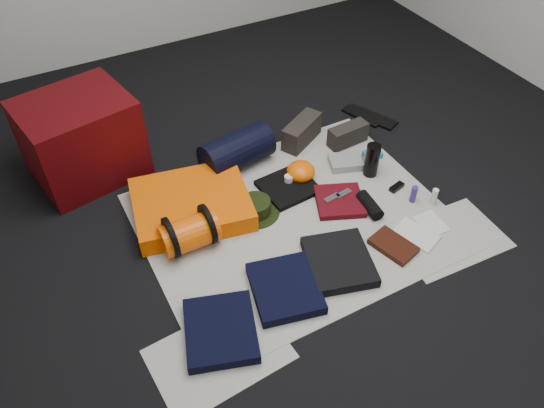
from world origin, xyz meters
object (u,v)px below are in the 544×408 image
navy_duffel (237,150)px  compact_camera (369,161)px  paperback_book (393,246)px  red_cabinet (81,139)px  sleeping_pad (192,204)px  water_bottle (372,160)px  stuff_sack (190,234)px

navy_duffel → compact_camera: bearing=-36.7°
navy_duffel → paperback_book: bearing=-76.3°
red_cabinet → paperback_book: bearing=-58.6°
sleeping_pad → compact_camera: size_ratio=6.10×
red_cabinet → compact_camera: 1.70m
sleeping_pad → water_bottle: 1.08m
compact_camera → paperback_book: compact_camera is taller
stuff_sack → paperback_book: bearing=-29.3°
water_bottle → compact_camera: 0.13m
stuff_sack → navy_duffel: (0.49, 0.47, 0.03)m
navy_duffel → sleeping_pad: bearing=-157.7°
red_cabinet → stuff_sack: red_cabinet is taller
red_cabinet → navy_duffel: bearing=-35.5°
compact_camera → paperback_book: (-0.29, -0.62, -0.00)m
red_cabinet → navy_duffel: (0.80, -0.37, -0.13)m
navy_duffel → water_bottle: (0.66, -0.45, -0.01)m
navy_duffel → water_bottle: bearing=-43.6°
sleeping_pad → paperback_book: 1.10m
red_cabinet → navy_duffel: size_ratio=1.38×
stuff_sack → paperback_book: size_ratio=1.27×
sleeping_pad → paperback_book: size_ratio=2.70×
sleeping_pad → stuff_sack: stuff_sack is taller
sleeping_pad → compact_camera: 1.11m
sleeping_pad → water_bottle: size_ratio=2.94×
navy_duffel → compact_camera: size_ratio=4.21×
sleeping_pad → stuff_sack: size_ratio=2.12×
water_bottle → compact_camera: (0.05, 0.08, -0.08)m
red_cabinet → water_bottle: 1.68m
red_cabinet → compact_camera: (1.51, -0.74, -0.22)m
red_cabinet → compact_camera: red_cabinet is taller
stuff_sack → paperback_book: (0.91, -0.51, -0.07)m
paperback_book → stuff_sack: bearing=134.9°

